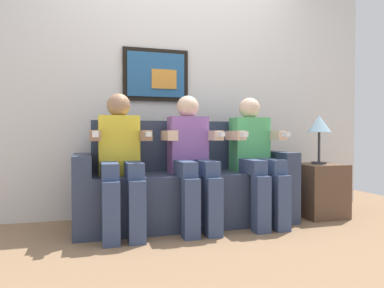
# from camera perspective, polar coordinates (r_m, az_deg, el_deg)

# --- Properties ---
(ground_plane) EXTENTS (5.56, 5.56, 0.00)m
(ground_plane) POSITION_cam_1_polar(r_m,az_deg,el_deg) (2.86, 0.89, -14.26)
(ground_plane) COLOR #8C6B4C
(back_wall_assembly) EXTENTS (4.28, 0.10, 2.60)m
(back_wall_assembly) POSITION_cam_1_polar(r_m,az_deg,el_deg) (3.52, -2.98, 10.08)
(back_wall_assembly) COLOR silver
(back_wall_assembly) RESTS_ON ground_plane
(couch) EXTENTS (1.88, 0.58, 0.90)m
(couch) POSITION_cam_1_polar(r_m,az_deg,el_deg) (3.10, -0.94, -7.11)
(couch) COLOR #333D56
(couch) RESTS_ON ground_plane
(person_on_left) EXTENTS (0.46, 0.56, 1.11)m
(person_on_left) POSITION_cam_1_polar(r_m,az_deg,el_deg) (2.80, -11.56, -2.01)
(person_on_left) COLOR yellow
(person_on_left) RESTS_ON ground_plane
(person_in_middle) EXTENTS (0.46, 0.56, 1.11)m
(person_in_middle) POSITION_cam_1_polar(r_m,az_deg,el_deg) (2.91, -0.04, -1.86)
(person_in_middle) COLOR #8C59A5
(person_in_middle) RESTS_ON ground_plane
(person_on_right) EXTENTS (0.46, 0.56, 1.11)m
(person_on_right) POSITION_cam_1_polar(r_m,az_deg,el_deg) (3.12, 10.25, -1.64)
(person_on_right) COLOR #4CB266
(person_on_right) RESTS_ON ground_plane
(side_table_right) EXTENTS (0.40, 0.40, 0.50)m
(side_table_right) POSITION_cam_1_polar(r_m,az_deg,el_deg) (3.58, 19.97, -7.04)
(side_table_right) COLOR brown
(side_table_right) RESTS_ON ground_plane
(table_lamp) EXTENTS (0.22, 0.22, 0.46)m
(table_lamp) POSITION_cam_1_polar(r_m,az_deg,el_deg) (3.56, 19.93, 2.74)
(table_lamp) COLOR #333338
(table_lamp) RESTS_ON side_table_right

